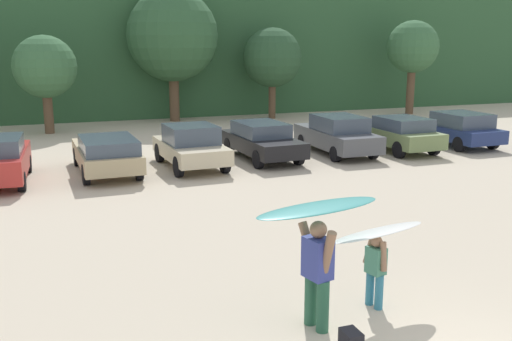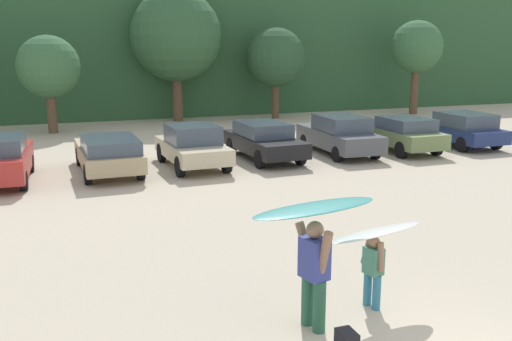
# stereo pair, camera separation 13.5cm
# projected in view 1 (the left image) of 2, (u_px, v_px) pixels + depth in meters

# --- Properties ---
(hillside_ridge) EXTENTS (108.00, 12.00, 7.89)m
(hillside_ridge) POSITION_uv_depth(u_px,v_px,m) (120.00, 50.00, 38.52)
(hillside_ridge) COLOR #2D5633
(hillside_ridge) RESTS_ON ground_plane
(tree_left) EXTENTS (3.06, 3.06, 4.82)m
(tree_left) POSITION_uv_depth(u_px,v_px,m) (45.00, 67.00, 28.23)
(tree_left) COLOR brown
(tree_left) RESTS_ON ground_plane
(tree_ridge_back) EXTENTS (5.12, 5.12, 7.37)m
(tree_ridge_back) POSITION_uv_depth(u_px,v_px,m) (172.00, 36.00, 32.38)
(tree_ridge_back) COLOR brown
(tree_ridge_back) RESTS_ON ground_plane
(tree_center_left) EXTENTS (3.45, 3.45, 5.30)m
(tree_center_left) POSITION_uv_depth(u_px,v_px,m) (272.00, 58.00, 33.85)
(tree_center_left) COLOR brown
(tree_center_left) RESTS_ON ground_plane
(tree_far_right) EXTENTS (3.21, 3.21, 5.77)m
(tree_far_right) POSITION_uv_depth(u_px,v_px,m) (413.00, 48.00, 35.81)
(tree_far_right) COLOR brown
(tree_far_right) RESTS_ON ground_plane
(parked_car_tan) EXTENTS (2.01, 4.80, 1.35)m
(parked_car_tan) POSITION_uv_depth(u_px,v_px,m) (107.00, 153.00, 19.93)
(parked_car_tan) COLOR tan
(parked_car_tan) RESTS_ON ground_plane
(parked_car_champagne) EXTENTS (2.03, 4.21, 1.56)m
(parked_car_champagne) POSITION_uv_depth(u_px,v_px,m) (191.00, 146.00, 20.96)
(parked_car_champagne) COLOR beige
(parked_car_champagne) RESTS_ON ground_plane
(parked_car_black) EXTENTS (2.04, 4.58, 1.43)m
(parked_car_black) POSITION_uv_depth(u_px,v_px,m) (262.00, 140.00, 22.43)
(parked_car_black) COLOR black
(parked_car_black) RESTS_ON ground_plane
(parked_car_dark_gray) EXTENTS (1.90, 4.64, 1.57)m
(parked_car_dark_gray) POSITION_uv_depth(u_px,v_px,m) (337.00, 134.00, 23.53)
(parked_car_dark_gray) COLOR #4C4F54
(parked_car_dark_gray) RESTS_ON ground_plane
(parked_car_olive_green) EXTENTS (1.91, 4.57, 1.45)m
(parked_car_olive_green) POSITION_uv_depth(u_px,v_px,m) (397.00, 133.00, 24.17)
(parked_car_olive_green) COLOR #6B7F4C
(parked_car_olive_green) RESTS_ON ground_plane
(parked_car_navy) EXTENTS (2.02, 4.65, 1.49)m
(parked_car_navy) POSITION_uv_depth(u_px,v_px,m) (455.00, 128.00, 25.45)
(parked_car_navy) COLOR navy
(parked_car_navy) RESTS_ON ground_plane
(person_adult) EXTENTS (0.42, 0.88, 1.79)m
(person_adult) POSITION_uv_depth(u_px,v_px,m) (317.00, 268.00, 9.08)
(person_adult) COLOR #26593F
(person_adult) RESTS_ON ground_plane
(person_child) EXTENTS (0.30, 0.55, 1.28)m
(person_child) POSITION_uv_depth(u_px,v_px,m) (375.00, 267.00, 9.88)
(person_child) COLOR teal
(person_child) RESTS_ON ground_plane
(surfboard_teal) EXTENTS (2.36, 1.08, 0.07)m
(surfboard_teal) POSITION_uv_depth(u_px,v_px,m) (319.00, 208.00, 8.99)
(surfboard_teal) COLOR teal
(surfboard_white) EXTENTS (2.10, 1.05, 0.16)m
(surfboard_white) POSITION_uv_depth(u_px,v_px,m) (379.00, 232.00, 9.72)
(surfboard_white) COLOR white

